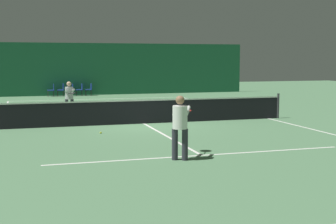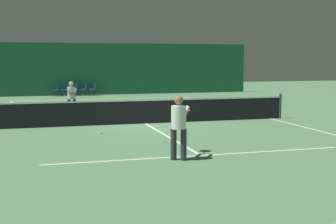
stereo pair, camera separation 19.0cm
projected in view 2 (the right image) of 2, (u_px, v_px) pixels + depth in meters
The scene contains 16 objects.
ground_plane at pixel (145, 124), 18.48m from camera, with size 60.00×60.00×0.00m, color #56845B.
backdrop_curtain at pixel (95, 69), 33.13m from camera, with size 23.00×0.12×3.66m.
court_line_baseline_far at pixel (103, 99), 29.84m from camera, with size 11.00×0.10×0.00m.
court_line_service_far at pixel (117, 107), 24.59m from camera, with size 8.25×0.10×0.00m.
court_line_service_near at pixel (201, 155), 12.37m from camera, with size 8.25×0.10×0.00m.
court_line_sideline_right at pixel (270, 119), 19.99m from camera, with size 0.10×23.80×0.00m.
court_line_centre at pixel (145, 124), 18.48m from camera, with size 0.10×12.80×0.00m.
tennis_net at pixel (145, 111), 18.42m from camera, with size 12.00×0.10×1.07m.
player_near at pixel (179, 122), 11.74m from camera, with size 0.92×1.35×1.63m.
player_far at pixel (72, 96), 20.92m from camera, with size 0.41×1.31×1.54m.
courtside_chair_0 at pixel (56, 89), 32.00m from camera, with size 0.44×0.44×0.84m.
courtside_chair_1 at pixel (65, 89), 32.17m from camera, with size 0.44×0.44×0.84m.
courtside_chair_2 at pixel (75, 89), 32.35m from camera, with size 0.44×0.44×0.84m.
courtside_chair_3 at pixel (84, 89), 32.52m from camera, with size 0.44×0.44×0.84m.
courtside_chair_4 at pixel (93, 89), 32.70m from camera, with size 0.44×0.44×0.84m.
tennis_ball at pixel (101, 133), 16.01m from camera, with size 0.07×0.07×0.07m.
Camera 2 is at (-4.19, -17.85, 2.54)m, focal length 50.00 mm.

